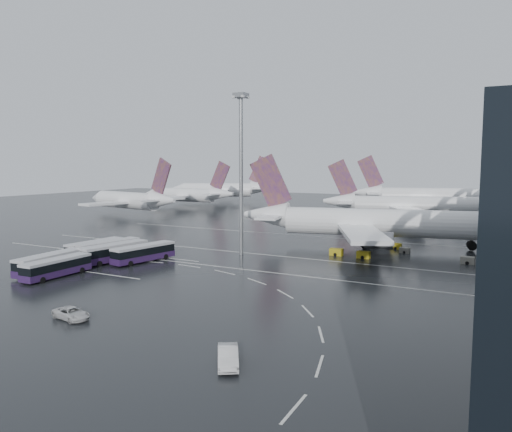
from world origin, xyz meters
The scene contains 26 objects.
ground centered at (0.00, 0.00, 0.00)m, with size 420.00×420.00×0.00m, color black.
lane_marking_near centered at (0.00, -2.00, 0.01)m, with size 120.00×0.25×0.01m, color white.
lane_marking_mid centered at (0.00, 12.00, 0.01)m, with size 120.00×0.25×0.01m, color white.
lane_marking_far centered at (0.00, 40.00, 0.01)m, with size 120.00×0.25×0.01m, color white.
bus_bay_line_south centered at (-24.00, -16.00, 0.01)m, with size 28.00×0.25×0.01m, color white.
bus_bay_line_north centered at (-24.00, 0.00, 0.01)m, with size 28.00×0.25×0.01m, color white.
airliner_main centered at (13.34, 31.83, 5.06)m, with size 59.33×51.20×20.21m.
airliner_gate_b centered at (11.50, 84.17, 4.87)m, with size 55.07×48.86×19.47m.
airliner_gate_c centered at (10.30, 126.23, 5.35)m, with size 58.91×53.61×21.40m.
jet_remote_west centered at (-77.46, 57.03, 5.16)m, with size 45.82×37.08×19.97m.
jet_remote_mid centered at (-80.51, 94.82, 4.94)m, with size 43.70×35.14×19.13m.
jet_remote_far centered at (-82.77, 125.82, 5.62)m, with size 47.96×39.14×21.78m.
bus_row_near_a centered at (-30.72, -5.26, 1.68)m, with size 3.39×12.53×3.06m.
bus_row_near_b centered at (-27.70, -4.80, 1.76)m, with size 5.03×13.28×3.20m.
bus_row_near_c centered at (-23.54, -7.53, 1.84)m, with size 4.96×13.92×3.35m.
bus_row_near_d centered at (-18.78, -4.99, 1.74)m, with size 4.98×13.15×3.16m.
bus_row_far_b centered at (-26.05, -19.54, 1.77)m, with size 3.96×13.25×3.21m.
bus_row_far_c centered at (-22.64, -21.10, 1.65)m, with size 3.18×12.27×3.00m.
van_curve_a centered at (-3.39, -35.32, 0.70)m, with size 2.34×5.07×1.41m, color silver.
van_curve_c centered at (19.56, -38.12, 0.85)m, with size 1.80×5.17×1.70m, color silver.
floodlight_mast centered at (-6.61, 9.89, 19.79)m, with size 2.41×2.41×31.46m.
gse_cart_belly_a centered at (15.87, 17.55, 0.66)m, with size 2.44×1.44×1.33m, color #AE9917.
gse_cart_belly_b centered at (21.66, 26.89, 0.55)m, with size 2.03×1.20×1.11m, color slate.
gse_cart_belly_c centered at (10.32, 17.92, 0.68)m, with size 2.49×1.47×1.36m, color #AE9917.
gse_cart_belly_d centered at (33.93, 21.08, 0.65)m, with size 2.39×1.41×1.30m, color slate.
gse_cart_belly_e centered at (18.99, 31.12, 0.60)m, with size 2.20×1.30×1.20m, color #AE9917.
Camera 1 is at (42.03, -74.78, 17.97)m, focal length 35.00 mm.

